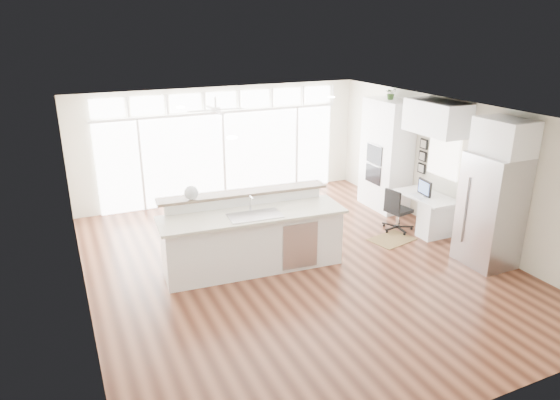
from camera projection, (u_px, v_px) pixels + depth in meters
name	position (u px, v px, depth m)	size (l,w,h in m)	color
floor	(296.00, 264.00, 8.95)	(7.00, 8.00, 0.02)	#452115
ceiling	(298.00, 114.00, 8.04)	(7.00, 8.00, 0.02)	white
wall_back	(222.00, 144.00, 11.91)	(7.00, 0.04, 2.70)	beige
wall_front	(472.00, 308.00, 5.07)	(7.00, 0.04, 2.70)	beige
wall_left	(78.00, 226.00, 7.11)	(0.04, 8.00, 2.70)	beige
wall_right	(455.00, 169.00, 9.87)	(0.04, 8.00, 2.70)	beige
glass_wall	(223.00, 157.00, 11.96)	(5.80, 0.06, 2.08)	white
transom_row	(221.00, 101.00, 11.52)	(5.90, 0.06, 0.40)	white
desk_window	(444.00, 156.00, 10.04)	(0.04, 0.85, 0.85)	white
ceiling_fan	(215.00, 105.00, 10.31)	(1.16, 1.16, 0.32)	silver
recessed_lights	(292.00, 113.00, 8.22)	(3.40, 3.00, 0.02)	white
oven_cabinet	(386.00, 155.00, 11.31)	(0.64, 1.20, 2.50)	white
desk_nook	(425.00, 213.00, 10.30)	(0.72, 1.30, 0.76)	white
upper_cabinets	(437.00, 118.00, 9.66)	(0.64, 1.30, 0.64)	white
refrigerator	(491.00, 211.00, 8.68)	(0.76, 0.90, 2.00)	#B1B1B5
fridge_cabinet	(505.00, 137.00, 8.26)	(0.64, 0.90, 0.60)	white
framed_photos	(423.00, 156.00, 10.62)	(0.06, 0.22, 0.80)	black
kitchen_island	(253.00, 235.00, 8.59)	(3.19, 1.20, 1.27)	white
rug	(392.00, 239.00, 9.94)	(0.85, 0.61, 0.01)	#3D2A13
office_chair	(399.00, 210.00, 10.27)	(0.47, 0.43, 0.90)	black
fishbowl	(191.00, 193.00, 8.38)	(0.24, 0.24, 0.24)	silver
monitor	(425.00, 188.00, 10.09)	(0.07, 0.42, 0.35)	black
keyboard	(417.00, 197.00, 10.08)	(0.11, 0.30, 0.02)	silver
potted_plant	(391.00, 94.00, 10.86)	(0.25, 0.28, 0.22)	#2F5122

